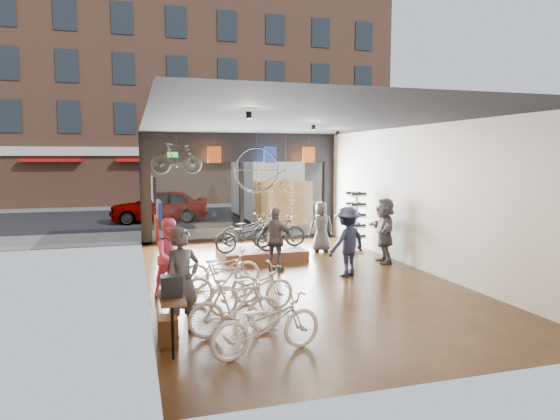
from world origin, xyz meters
name	(u,v)px	position (x,y,z in m)	size (l,w,h in m)	color
ground_plane	(294,279)	(0.00, 0.00, -0.02)	(7.00, 12.00, 0.04)	black
ceiling	(294,121)	(0.00, 0.00, 3.82)	(7.00, 12.00, 0.04)	black
wall_left	(144,205)	(-3.52, 0.00, 1.90)	(0.04, 12.00, 3.80)	#A06B36
wall_right	(421,198)	(3.52, 0.00, 1.90)	(0.04, 12.00, 3.80)	beige
wall_back	(440,241)	(0.00, -6.02, 1.90)	(7.00, 0.04, 3.80)	beige
storefront	(241,187)	(0.00, 6.00, 1.90)	(7.00, 0.26, 3.80)	black
exit_sign	(173,155)	(-2.40, 5.88, 3.05)	(0.35, 0.06, 0.18)	#198C26
street_road	(206,213)	(0.00, 15.00, -0.01)	(30.00, 18.00, 0.02)	black
sidewalk_near	(235,233)	(0.00, 7.20, 0.06)	(30.00, 2.40, 0.12)	slate
sidewalk_far	(197,205)	(0.00, 19.00, 0.06)	(30.00, 2.00, 0.12)	slate
opposite_building	(190,94)	(0.00, 21.50, 7.00)	(26.00, 5.00, 14.00)	brown
street_car	(159,206)	(-2.59, 12.00, 0.75)	(1.77, 4.39, 1.49)	gray
box_truck	(270,191)	(2.46, 11.00, 1.40)	(2.36, 7.09, 2.79)	silver
floor_bike_0	(267,323)	(-1.88, -4.44, 0.48)	(0.63, 1.82, 0.95)	beige
floor_bike_1	(236,307)	(-2.17, -3.53, 0.49)	(0.46, 1.63, 0.98)	beige
floor_bike_2	(252,289)	(-1.62, -2.39, 0.46)	(0.61, 1.75, 0.92)	beige
floor_bike_3	(222,283)	(-2.08, -1.77, 0.46)	(0.44, 1.55, 0.93)	beige
floor_bike_4	(222,268)	(-1.87, -0.47, 0.46)	(0.61, 1.76, 0.93)	beige
display_platform	(261,253)	(-0.17, 2.59, 0.15)	(2.40, 1.80, 0.30)	brown
display_bike_left	(246,236)	(-0.72, 2.03, 0.77)	(0.62, 1.78, 0.93)	black
display_bike_mid	(279,231)	(0.37, 2.53, 0.79)	(0.46, 1.62, 0.97)	black
display_bike_right	(247,229)	(-0.43, 3.30, 0.76)	(0.61, 1.76, 0.93)	black
customer_0	(183,281)	(-3.00, -3.23, 0.91)	(0.66, 0.43, 1.82)	#3F3F44
customer_1	(171,257)	(-3.00, -0.72, 0.83)	(0.81, 0.63, 1.67)	#CC4C72
customer_2	(276,239)	(-0.22, 0.79, 0.84)	(0.99, 0.41, 1.68)	#3F3F44
customer_3	(347,242)	(1.33, -0.21, 0.87)	(1.13, 0.65, 1.75)	#161C33
customer_4	(321,227)	(1.90, 3.01, 0.79)	(0.77, 0.50, 1.58)	#3F3F44
customer_5	(384,230)	(3.00, 0.96, 0.92)	(1.71, 0.54, 1.84)	#3F3F44
sunglasses_rack	(356,222)	(2.95, 2.73, 0.95)	(0.56, 0.46, 1.90)	white
wall_merch	(160,263)	(-3.38, -3.50, 1.30)	(0.40, 2.40, 2.60)	navy
penny_farthing	(266,172)	(0.44, 4.25, 2.50)	(1.84, 0.06, 1.47)	black
hung_bike	(177,158)	(-2.41, 4.20, 2.93)	(0.45, 1.58, 0.95)	black
jersey_left	(214,155)	(-1.09, 5.20, 3.05)	(0.45, 0.03, 0.55)	#CC5919
jersey_mid	(270,155)	(0.85, 5.20, 3.05)	(0.45, 0.03, 0.55)	#1E3F99
jersey_right	(309,155)	(2.27, 5.20, 3.05)	(0.45, 0.03, 0.55)	#CC5919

